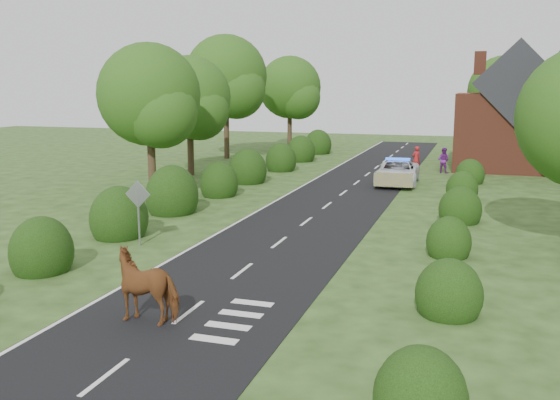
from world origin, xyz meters
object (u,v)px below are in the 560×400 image
(road_sign, at_px, (138,203))
(pedestrian_red, at_px, (416,159))
(cow, at_px, (149,290))
(pedestrian_purple, at_px, (443,160))
(police_van, at_px, (397,172))

(road_sign, bearing_deg, pedestrian_red, 71.94)
(cow, distance_m, pedestrian_purple, 31.58)
(cow, xyz_separation_m, pedestrian_purple, (5.70, 31.06, 0.10))
(police_van, height_order, pedestrian_red, pedestrian_red)
(road_sign, relative_size, cow, 1.13)
(road_sign, height_order, pedestrian_purple, road_sign)
(road_sign, height_order, pedestrian_red, road_sign)
(cow, height_order, police_van, police_van)
(cow, height_order, pedestrian_purple, pedestrian_purple)
(road_sign, relative_size, pedestrian_red, 1.40)
(cow, xyz_separation_m, police_van, (3.29, 24.91, -0.04))
(road_sign, xyz_separation_m, pedestrian_purple, (9.92, 24.38, -0.76))
(pedestrian_red, relative_size, pedestrian_purple, 1.01)
(pedestrian_purple, bearing_deg, pedestrian_red, 12.76)
(pedestrian_red, bearing_deg, police_van, 43.33)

